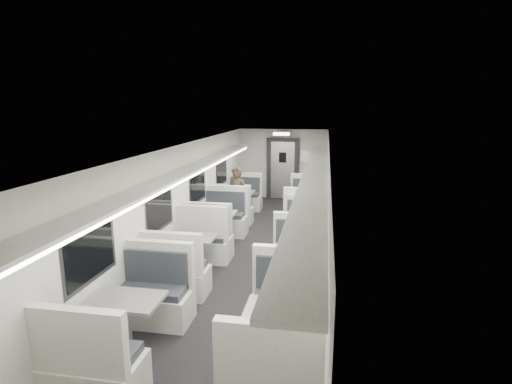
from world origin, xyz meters
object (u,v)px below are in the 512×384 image
at_px(booth_left_a, 239,203).
at_px(booth_left_c, 192,255).
at_px(booth_right_a, 307,209).
at_px(booth_right_d, 283,338).
at_px(booth_right_c, 296,269).
at_px(passenger, 237,197).
at_px(booth_right_b, 303,235).
at_px(exit_sign, 282,134).
at_px(vestibule_door, 283,169).
at_px(booth_left_b, 216,229).
at_px(booth_left_d, 128,326).

height_order(booth_left_a, booth_left_c, booth_left_c).
height_order(booth_right_a, booth_right_d, same).
bearing_deg(booth_left_a, booth_right_c, -66.28).
bearing_deg(booth_left_c, booth_right_d, -50.83).
xyz_separation_m(booth_right_a, booth_right_c, (0.00, -4.14, -0.02)).
relative_size(booth_right_c, passenger, 1.30).
xyz_separation_m(booth_right_b, exit_sign, (-1.00, 4.48, 1.92)).
relative_size(booth_right_c, exit_sign, 3.43).
height_order(booth_left_a, vestibule_door, vestibule_door).
height_order(booth_left_b, exit_sign, exit_sign).
distance_m(booth_left_c, vestibule_door, 6.81).
xyz_separation_m(booth_right_b, booth_right_c, (0.00, -2.02, 0.02)).
bearing_deg(booth_left_d, booth_right_b, 64.80).
xyz_separation_m(booth_left_c, booth_right_d, (2.00, -2.45, 0.01)).
bearing_deg(booth_right_c, booth_right_d, -90.00).
bearing_deg(vestibule_door, booth_right_a, -70.64).
distance_m(booth_left_b, booth_right_c, 2.81).
distance_m(booth_right_a, exit_sign, 3.18).
relative_size(booth_left_b, passenger, 1.38).
relative_size(booth_right_a, booth_right_c, 1.06).
relative_size(booth_right_a, vestibule_door, 1.07).
relative_size(booth_left_c, booth_left_d, 0.99).
relative_size(booth_left_c, booth_right_d, 0.98).
bearing_deg(booth_left_a, booth_right_b, -51.69).
distance_m(booth_right_c, booth_right_d, 2.17).
bearing_deg(vestibule_door, booth_left_c, -98.49).
bearing_deg(booth_left_c, booth_left_d, -90.00).
bearing_deg(vestibule_door, booth_left_a, -112.30).
distance_m(booth_left_d, booth_right_d, 2.00).
distance_m(booth_left_b, passenger, 1.54).
xyz_separation_m(booth_left_b, booth_right_d, (2.00, -4.13, -0.00)).
relative_size(booth_left_a, booth_right_c, 0.99).
distance_m(booth_right_a, vestibule_door, 3.08).
distance_m(booth_left_c, booth_right_c, 2.02).
height_order(booth_right_d, vestibule_door, vestibule_door).
bearing_deg(vestibule_door, booth_right_c, -81.86).
relative_size(booth_left_b, booth_right_d, 1.01).
distance_m(booth_left_c, booth_right_d, 3.17).
bearing_deg(booth_left_a, booth_left_c, -90.00).
relative_size(booth_left_a, booth_left_b, 0.93).
xyz_separation_m(booth_left_b, vestibule_door, (1.00, 5.02, 0.63)).
relative_size(booth_right_a, booth_right_b, 1.13).
relative_size(booth_left_a, vestibule_door, 1.00).
xyz_separation_m(booth_right_b, passenger, (-1.83, 1.42, 0.46)).
bearing_deg(booth_left_d, vestibule_door, 83.81).
bearing_deg(booth_left_b, booth_right_c, -44.53).
xyz_separation_m(booth_left_a, booth_right_c, (2.00, -4.55, 0.00)).
bearing_deg(booth_left_b, vestibule_door, 78.74).
relative_size(booth_right_b, vestibule_door, 0.95).
bearing_deg(exit_sign, passenger, -105.12).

